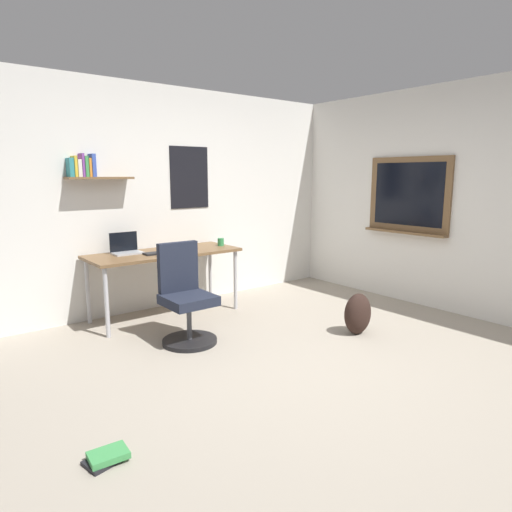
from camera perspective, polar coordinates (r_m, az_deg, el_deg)
ground_plane at (r=3.85m, az=6.86°, el=-14.05°), size 5.20×5.20×0.00m
wall_back at (r=5.52m, az=-11.35°, el=7.18°), size 5.00×0.30×2.60m
wall_right at (r=5.55m, az=25.22°, el=6.40°), size 0.22×5.00×2.60m
desk at (r=5.10m, az=-11.57°, el=-0.18°), size 1.67×0.67×0.74m
office_chair at (r=4.33m, az=-8.95°, el=-5.58°), size 0.52×0.52×0.95m
laptop at (r=5.07m, az=-16.21°, el=0.93°), size 0.31×0.21×0.23m
keyboard at (r=4.98m, az=-12.02°, el=0.42°), size 0.37×0.13×0.02m
computer_mouse at (r=5.10m, az=-9.21°, el=0.84°), size 0.10×0.06×0.03m
coffee_mug at (r=5.42m, az=-4.51°, el=1.79°), size 0.08×0.08×0.09m
backpack at (r=4.65m, az=12.81°, el=-7.17°), size 0.32×0.22×0.42m
book_stack_on_floor at (r=2.87m, az=-18.43°, el=-23.09°), size 0.24×0.19×0.06m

